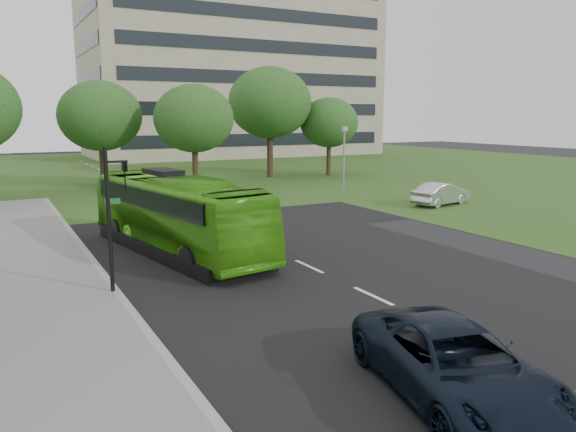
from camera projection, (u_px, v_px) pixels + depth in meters
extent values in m
plane|color=black|center=(338.00, 280.00, 19.40)|extent=(160.00, 160.00, 0.00)
cube|color=black|center=(170.00, 203.00, 36.75)|extent=(14.00, 120.00, 0.01)
cube|color=black|center=(201.00, 217.00, 31.54)|extent=(80.00, 12.00, 0.01)
cube|color=silver|center=(195.00, 214.00, 32.41)|extent=(0.15, 90.00, 0.01)
cube|color=gray|center=(185.00, 384.00, 11.75)|extent=(0.25, 60.00, 0.15)
cube|color=slate|center=(80.00, 408.00, 10.77)|extent=(4.00, 60.00, 0.14)
cube|color=#2E531B|center=(101.00, 170.00, 58.43)|extent=(120.00, 60.00, 0.01)
cube|color=gray|center=(231.00, 68.00, 81.22)|extent=(40.00, 20.00, 25.00)
cube|color=black|center=(261.00, 62.00, 72.50)|extent=(36.80, 0.10, 23.00)
cube|color=black|center=(86.00, 61.00, 71.88)|extent=(0.10, 18.40, 23.00)
cylinder|color=black|center=(103.00, 169.00, 43.80)|extent=(0.46, 0.46, 3.08)
ellipsoid|color=#1B4216|center=(100.00, 116.00, 43.09)|extent=(6.33, 6.33, 5.38)
cylinder|color=black|center=(195.00, 170.00, 42.77)|extent=(0.45, 0.45, 3.02)
ellipsoid|color=#1B4216|center=(194.00, 118.00, 42.08)|extent=(6.00, 6.00, 5.10)
cylinder|color=black|center=(270.00, 157.00, 51.79)|extent=(0.57, 0.57, 3.77)
ellipsoid|color=#1B4216|center=(270.00, 103.00, 50.92)|extent=(7.58, 7.58, 6.44)
cylinder|color=black|center=(329.00, 161.00, 53.49)|extent=(0.42, 0.42, 2.79)
ellipsoid|color=#1B4216|center=(329.00, 123.00, 52.86)|extent=(5.49, 5.49, 4.67)
imported|color=#429F15|center=(177.00, 215.00, 23.18)|extent=(4.54, 11.63, 3.16)
imported|color=silver|center=(441.00, 194.00, 35.65)|extent=(4.59, 2.44, 1.44)
imported|color=black|center=(454.00, 364.00, 11.17)|extent=(3.58, 5.79, 1.50)
cylinder|color=black|center=(109.00, 223.00, 17.37)|extent=(0.13, 0.13, 4.70)
cylinder|color=black|center=(117.00, 162.00, 17.19)|extent=(0.66, 0.08, 0.08)
imported|color=black|center=(125.00, 176.00, 17.39)|extent=(0.19, 0.21, 0.94)
cube|color=#195926|center=(113.00, 201.00, 17.32)|extent=(0.47, 0.04, 0.17)
cylinder|color=gray|center=(344.00, 160.00, 42.68)|extent=(0.14, 0.14, 4.54)
cube|color=gray|center=(344.00, 129.00, 42.26)|extent=(0.49, 0.45, 0.34)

